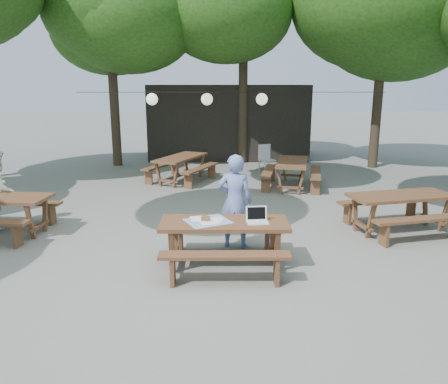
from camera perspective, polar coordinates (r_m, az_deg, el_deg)
ground at (r=7.54m, az=-1.93°, el=-8.16°), size 80.00×80.00×0.00m
pavilion at (r=17.54m, az=0.56°, el=9.26°), size 6.00×3.00×2.80m
main_picnic_table at (r=6.93m, az=0.04°, el=-6.72°), size 2.00×1.58×0.75m
picnic_table_ne at (r=9.22m, az=21.95°, el=-2.48°), size 2.21×1.97×0.75m
picnic_table_far_w at (r=13.03m, az=-5.64°, el=3.06°), size 2.22×2.38×0.75m
picnic_table_far_e at (r=12.35m, az=8.84°, el=2.36°), size 1.93×2.18×0.75m
woman at (r=7.63m, az=1.45°, el=-1.24°), size 0.66×0.48×1.67m
plastic_chair at (r=14.48m, az=5.60°, el=3.63°), size 0.58×0.58×0.90m
laptop at (r=6.79m, az=4.33°, el=-3.43°), size 0.35×0.29×0.24m
tabletop_clutter at (r=6.82m, az=-2.20°, el=-3.76°), size 0.83×0.78×0.08m
paper_lanterns at (r=12.99m, az=-2.18°, el=12.04°), size 9.00×0.34×0.38m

